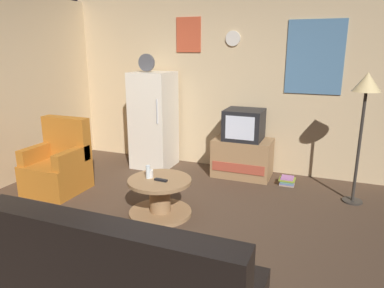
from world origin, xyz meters
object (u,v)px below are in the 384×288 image
(coffee_table, at_px, (160,197))
(book_stack, at_px, (287,181))
(standing_lamp, at_px, (366,93))
(mug_ceramic_white, at_px, (150,174))
(remote_control, at_px, (161,180))
(tv_stand, at_px, (242,158))
(armchair, at_px, (59,166))
(crt_tv, at_px, (244,125))
(wine_glass, at_px, (148,172))
(fridge, at_px, (154,120))

(coffee_table, distance_m, book_stack, 1.92)
(standing_lamp, xyz_separation_m, mug_ceramic_white, (-2.20, -1.18, -0.88))
(remote_control, distance_m, book_stack, 1.96)
(remote_control, bearing_deg, tv_stand, 75.91)
(mug_ceramic_white, bearing_deg, armchair, 173.89)
(crt_tv, relative_size, wine_glass, 3.60)
(mug_ceramic_white, distance_m, armchair, 1.48)
(fridge, xyz_separation_m, remote_control, (0.91, -1.59, -0.32))
(crt_tv, bearing_deg, remote_control, -107.66)
(crt_tv, xyz_separation_m, remote_control, (-0.53, -1.65, -0.34))
(fridge, relative_size, mug_ceramic_white, 19.67)
(fridge, xyz_separation_m, book_stack, (2.12, -0.10, -0.69))
(book_stack, bearing_deg, mug_ceramic_white, -133.42)
(book_stack, bearing_deg, standing_lamp, -17.59)
(armchair, bearing_deg, standing_lamp, 15.66)
(tv_stand, height_order, mug_ceramic_white, tv_stand)
(fridge, relative_size, coffee_table, 2.46)
(crt_tv, height_order, mug_ceramic_white, crt_tv)
(crt_tv, height_order, standing_lamp, standing_lamp)
(tv_stand, distance_m, remote_control, 1.74)
(fridge, xyz_separation_m, standing_lamp, (2.95, -0.36, 0.60))
(crt_tv, xyz_separation_m, standing_lamp, (1.51, -0.42, 0.58))
(crt_tv, height_order, wine_glass, crt_tv)
(remote_control, distance_m, armchair, 1.64)
(wine_glass, height_order, remote_control, wine_glass)
(coffee_table, xyz_separation_m, wine_glass, (-0.13, -0.02, 0.29))
(remote_control, bearing_deg, book_stack, 54.63)
(mug_ceramic_white, bearing_deg, wine_glass, -107.72)
(wine_glass, height_order, mug_ceramic_white, wine_glass)
(book_stack, bearing_deg, coffee_table, -130.54)
(mug_ceramic_white, relative_size, armchair, 0.09)
(fridge, xyz_separation_m, wine_glass, (0.74, -1.57, -0.25))
(tv_stand, distance_m, armchair, 2.59)
(wine_glass, distance_m, mug_ceramic_white, 0.04)
(fridge, relative_size, tv_stand, 2.11)
(fridge, height_order, wine_glass, fridge)
(fridge, height_order, standing_lamp, fridge)
(tv_stand, distance_m, mug_ceramic_white, 1.75)
(armchair, relative_size, book_stack, 4.49)
(fridge, bearing_deg, remote_control, -60.18)
(armchair, height_order, book_stack, armchair)
(fridge, bearing_deg, armchair, -117.16)
(coffee_table, height_order, mug_ceramic_white, mug_ceramic_white)
(crt_tv, bearing_deg, coffee_table, -109.35)
(fridge, height_order, crt_tv, fridge)
(wine_glass, relative_size, remote_control, 1.00)
(fridge, distance_m, wine_glass, 1.75)
(crt_tv, xyz_separation_m, coffee_table, (-0.56, -1.61, -0.57))
(crt_tv, bearing_deg, mug_ceramic_white, -113.32)
(wine_glass, bearing_deg, standing_lamp, 28.70)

